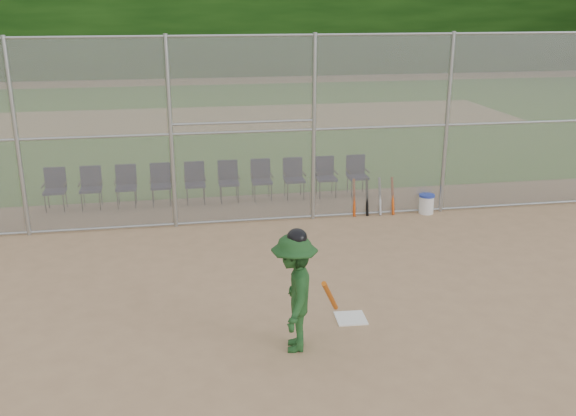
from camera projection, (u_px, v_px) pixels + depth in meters
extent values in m
plane|color=tan|center=(318.00, 331.00, 9.40)|extent=(100.00, 100.00, 0.00)
plane|color=#396D20|center=(222.00, 118.00, 26.26)|extent=(100.00, 100.00, 0.00)
plane|color=tan|center=(222.00, 118.00, 26.26)|extent=(24.00, 24.00, 0.00)
cube|color=gray|center=(267.00, 131.00, 13.47)|extent=(16.00, 0.02, 4.00)
cylinder|color=#9EA3A8|center=(266.00, 35.00, 12.86)|extent=(16.00, 0.05, 0.05)
cube|color=white|center=(351.00, 318.00, 9.76)|extent=(0.47, 0.47, 0.02)
imported|color=#1D481F|center=(294.00, 293.00, 8.70)|extent=(0.82, 1.18, 1.68)
ellipsoid|color=black|center=(295.00, 237.00, 8.45)|extent=(0.27, 0.30, 0.23)
cylinder|color=#C95A12|center=(330.00, 296.00, 8.36)|extent=(0.38, 0.58, 0.66)
cylinder|color=white|center=(426.00, 205.00, 14.54)|extent=(0.33, 0.33, 0.40)
cylinder|color=#273BAA|center=(427.00, 195.00, 14.47)|extent=(0.35, 0.35, 0.05)
cylinder|color=#D84C14|center=(354.00, 198.00, 14.31)|extent=(0.06, 0.20, 0.85)
cylinder|color=black|center=(367.00, 197.00, 14.36)|extent=(0.06, 0.23, 0.85)
cylinder|color=#B2B2B7|center=(380.00, 196.00, 14.41)|extent=(0.06, 0.26, 0.84)
cylinder|color=#D84C14|center=(393.00, 196.00, 14.46)|extent=(0.06, 0.28, 0.84)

